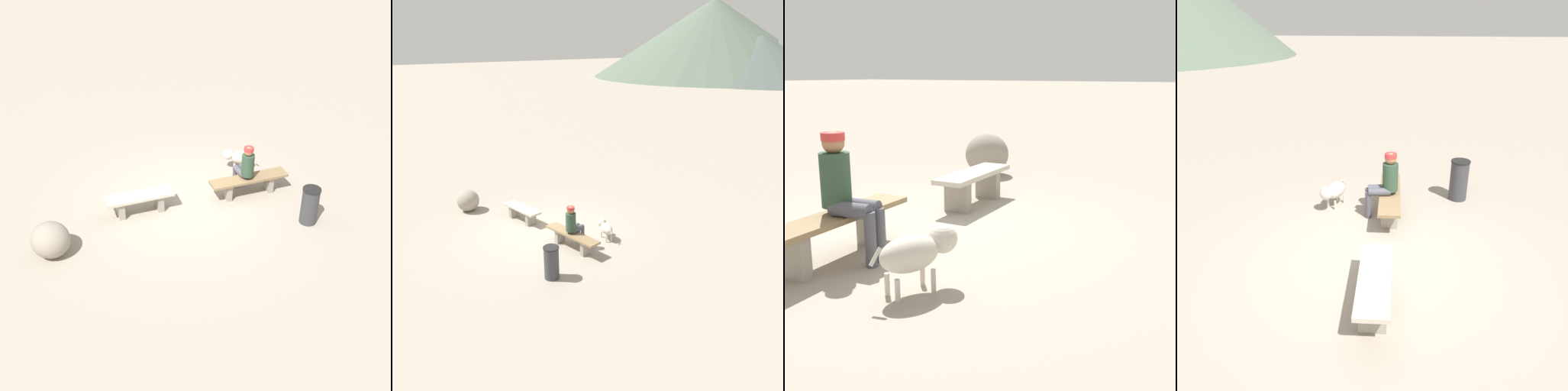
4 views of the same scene
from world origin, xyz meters
The scene contains 9 objects.
ground centered at (0.00, 0.00, -0.03)m, with size 210.00×210.00×0.06m, color #9E9384.
bench_left centered at (-1.12, -0.16, 0.32)m, with size 1.54×0.57×0.47m.
bench_right centered at (1.46, -0.07, 0.34)m, with size 1.89×0.57×0.47m.
seated_person centered at (1.39, 0.03, 0.73)m, with size 0.39×0.62×1.27m.
dog centered at (1.59, 1.07, 0.36)m, with size 0.81×0.46×0.54m.
trash_bin centered at (2.37, -1.41, 0.43)m, with size 0.39×0.39×0.86m.
boulder centered at (-3.06, -1.16, 0.37)m, with size 0.78×0.76×0.75m, color gray.
distant_peak_1 centered at (-32.74, 55.23, 6.11)m, with size 38.63×38.63×12.22m, color #566656.
distant_peak_3 centered at (-23.01, 53.36, 3.21)m, with size 25.78×25.78×6.43m, color #4C5651.
Camera 2 is at (9.76, -6.35, 5.53)m, focal length 37.55 mm.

